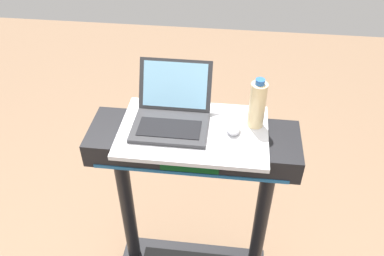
{
  "coord_description": "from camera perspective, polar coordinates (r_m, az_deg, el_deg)",
  "views": [
    {
      "loc": [
        0.15,
        -0.58,
        2.16
      ],
      "look_at": [
        0.0,
        0.65,
        1.15
      ],
      "focal_mm": 37.37,
      "sensor_mm": 36.0,
      "label": 1
    }
  ],
  "objects": [
    {
      "name": "water_bottle",
      "position": [
        1.66,
        9.3,
        3.35
      ],
      "size": [
        0.07,
        0.07,
        0.23
      ],
      "color": "beige",
      "rests_on": "desk_board"
    },
    {
      "name": "computer_mouse",
      "position": [
        1.66,
        5.91,
        0.07
      ],
      "size": [
        0.07,
        0.1,
        0.03
      ],
      "primitive_type": "ellipsoid",
      "rotation": [
        0.0,
        0.0,
        0.06
      ],
      "color": "#B2B2B7",
      "rests_on": "desk_board"
    },
    {
      "name": "desk_board",
      "position": [
        1.68,
        0.2,
        -0.52
      ],
      "size": [
        0.62,
        0.4,
        0.02
      ],
      "primitive_type": "cube",
      "color": "silver",
      "rests_on": "treadmill_base"
    },
    {
      "name": "laptop",
      "position": [
        1.69,
        -2.9,
        2.14
      ],
      "size": [
        0.31,
        0.33,
        0.22
      ],
      "rotation": [
        0.0,
        0.0,
        0.03
      ],
      "color": "#2D2D30",
      "rests_on": "desk_board"
    }
  ]
}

